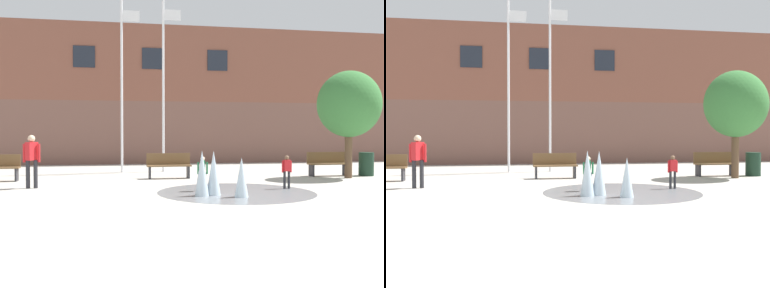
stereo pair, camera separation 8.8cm
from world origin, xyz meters
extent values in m
plane|color=#B2ADA3|center=(0.00, 0.00, 0.00)|extent=(100.00, 100.00, 0.00)
cube|color=brown|center=(0.00, 19.92, 1.66)|extent=(36.00, 6.00, 3.31)
cube|color=brown|center=(0.00, 19.92, 5.34)|extent=(36.00, 6.00, 4.05)
cube|color=#1E232D|center=(-3.50, 16.90, 5.54)|extent=(1.10, 0.06, 1.10)
cube|color=#1E232D|center=(0.00, 16.90, 5.54)|extent=(1.10, 0.06, 1.10)
cube|color=#1E232D|center=(3.50, 16.90, 5.54)|extent=(1.10, 0.06, 1.10)
cylinder|color=gray|center=(1.26, 5.30, 0.00)|extent=(4.39, 4.39, 0.01)
cone|color=silver|center=(0.52, 4.86, 0.59)|extent=(0.39, 0.39, 1.19)
cone|color=silver|center=(1.15, 4.39, 0.51)|extent=(0.36, 0.36, 1.02)
cone|color=silver|center=(0.19, 4.79, 0.60)|extent=(0.39, 0.39, 1.20)
cube|color=#28282D|center=(-5.35, 9.41, 0.22)|extent=(0.06, 0.40, 0.44)
cube|color=#28282D|center=(-0.80, 9.35, 0.22)|extent=(0.06, 0.40, 0.44)
cube|color=#28282D|center=(0.60, 9.35, 0.22)|extent=(0.06, 0.40, 0.44)
cube|color=brown|center=(-0.10, 9.35, 0.47)|extent=(1.60, 0.44, 0.05)
cube|color=brown|center=(-0.10, 9.55, 0.70)|extent=(1.60, 0.04, 0.42)
cube|color=#28282D|center=(5.34, 9.21, 0.22)|extent=(0.06, 0.40, 0.44)
cube|color=#28282D|center=(6.74, 9.21, 0.22)|extent=(0.06, 0.40, 0.44)
cube|color=brown|center=(6.04, 9.21, 0.47)|extent=(1.60, 0.44, 0.05)
cube|color=brown|center=(6.04, 9.41, 0.70)|extent=(1.60, 0.04, 0.42)
cylinder|color=#28282D|center=(0.34, 5.75, 0.26)|extent=(0.07, 0.07, 0.52)
cylinder|color=#28282D|center=(0.47, 5.75, 0.26)|extent=(0.07, 0.07, 0.52)
cube|color=#237547|center=(0.40, 5.75, 0.69)|extent=(0.14, 0.22, 0.33)
sphere|color=beige|center=(0.40, 5.75, 0.92)|extent=(0.13, 0.13, 0.13)
cylinder|color=#237547|center=(0.27, 5.75, 0.65)|extent=(0.05, 0.05, 0.34)
cylinder|color=#237547|center=(0.53, 5.75, 0.65)|extent=(0.05, 0.05, 0.34)
cylinder|color=#28282D|center=(-4.60, 7.26, 0.42)|extent=(0.12, 0.12, 0.84)
cylinder|color=#28282D|center=(-4.38, 7.26, 0.42)|extent=(0.12, 0.12, 0.84)
cube|color=red|center=(-4.49, 7.26, 1.11)|extent=(0.36, 0.39, 0.54)
sphere|color=beige|center=(-4.49, 7.26, 1.48)|extent=(0.21, 0.21, 0.21)
cylinder|color=red|center=(-4.70, 7.26, 1.05)|extent=(0.08, 0.08, 0.55)
cylinder|color=red|center=(-4.28, 7.26, 1.05)|extent=(0.08, 0.08, 0.55)
cylinder|color=#28282D|center=(2.90, 5.82, 0.26)|extent=(0.07, 0.07, 0.52)
cylinder|color=#28282D|center=(3.03, 5.82, 0.26)|extent=(0.07, 0.07, 0.52)
cube|color=red|center=(2.96, 5.82, 0.69)|extent=(0.23, 0.17, 0.33)
sphere|color=brown|center=(2.96, 5.82, 0.92)|extent=(0.13, 0.13, 0.13)
cylinder|color=red|center=(2.83, 5.82, 0.65)|extent=(0.05, 0.05, 0.34)
cylinder|color=red|center=(3.09, 5.82, 0.65)|extent=(0.05, 0.05, 0.34)
cylinder|color=silver|center=(-1.71, 12.23, 3.57)|extent=(0.10, 0.10, 7.14)
cube|color=silver|center=(-1.31, 12.23, 6.52)|extent=(0.70, 0.02, 0.45)
cylinder|color=silver|center=(0.03, 12.23, 3.63)|extent=(0.10, 0.10, 7.26)
cube|color=silver|center=(0.43, 12.23, 6.64)|extent=(0.70, 0.02, 0.45)
cylinder|color=#193323|center=(7.51, 9.05, 0.45)|extent=(0.56, 0.56, 0.90)
cylinder|color=brown|center=(6.40, 8.40, 0.75)|extent=(0.27, 0.27, 1.50)
ellipsoid|color=#387538|center=(6.40, 8.40, 2.71)|extent=(2.28, 2.28, 2.42)
camera|label=1|loc=(-2.15, -6.72, 1.67)|focal=42.00mm
camera|label=2|loc=(-2.07, -6.74, 1.67)|focal=42.00mm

